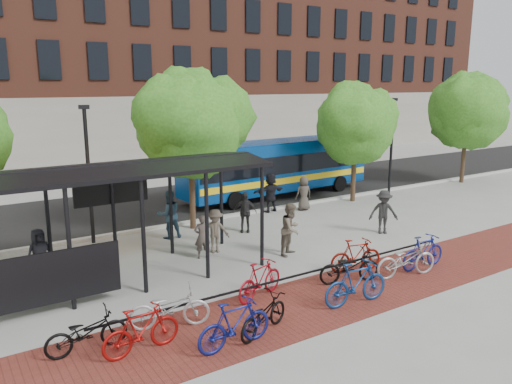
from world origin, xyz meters
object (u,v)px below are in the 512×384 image
bus (277,164)px  bike_10 (406,259)px  bike_7 (356,283)px  pedestrian_2 (169,214)px  pedestrian_3 (215,231)px  tree_d (468,108)px  bike_4 (263,315)px  pedestrian_5 (270,192)px  tree_c (356,121)px  pedestrian_6 (304,193)px  bike_0 (86,332)px  bike_2 (169,308)px  lamp_post_right (392,143)px  tree_b (192,120)px  pedestrian_8 (291,229)px  bike_11 (423,252)px  lamp_post_left (88,171)px  pedestrian_1 (202,237)px  pedestrian_0 (39,254)px  bike_5 (260,279)px  bus_shelter (86,186)px  pedestrian_9 (384,212)px  bike_1 (141,330)px  bike_9 (356,255)px  bike_3 (235,324)px  pedestrian_4 (245,212)px  bike_8 (349,267)px

bus → bike_10: (-3.30, -11.51, -1.13)m
bike_7 → pedestrian_2: 8.49m
pedestrian_3 → tree_d: bearing=22.0°
bike_4 → pedestrian_5: (6.77, 9.49, 0.45)m
tree_c → bus: tree_c is taller
bike_7 → pedestrian_6: bearing=-24.7°
bike_0 → bike_2: bike_2 is taller
bike_10 → pedestrian_3: (-3.85, 5.22, 0.23)m
lamp_post_right → pedestrian_2: size_ratio=2.71×
tree_b → pedestrian_8: (1.35, -4.85, -3.54)m
bus → bike_11: size_ratio=5.90×
lamp_post_left → bike_10: lamp_post_left is taller
pedestrian_1 → lamp_post_right: bearing=-151.0°
tree_b → pedestrian_0: bearing=-159.2°
tree_d → bike_5: bearing=-159.5°
tree_c → pedestrian_2: tree_c is taller
bus_shelter → bike_0: bus_shelter is taller
pedestrian_8 → bike_2: bearing=179.2°
bike_7 → bike_10: (2.73, 0.63, -0.06)m
tree_d → pedestrian_9: (-12.06, -4.85, -3.59)m
lamp_post_right → pedestrian_9: lamp_post_right is taller
lamp_post_left → pedestrian_1: size_ratio=3.36×
bike_4 → bike_1: bearing=53.9°
pedestrian_2 → bike_7: bearing=107.1°
bus → bike_10: 12.03m
bike_4 → bike_0: bearing=47.8°
bike_0 → pedestrian_8: 8.22m
pedestrian_3 → pedestrian_8: 2.67m
bike_5 → pedestrian_8: pedestrian_8 is taller
bus_shelter → pedestrian_9: bus_shelter is taller
bike_9 → pedestrian_6: (3.54, 7.12, 0.27)m
bike_10 → bike_3: bearing=109.1°
pedestrian_4 → pedestrian_6: size_ratio=1.02×
lamp_post_right → bike_5: (-13.47, -7.56, -2.20)m
bike_9 → pedestrian_8: size_ratio=0.97×
bike_9 → bike_11: size_ratio=0.96×
tree_c → bike_0: size_ratio=3.27×
bike_7 → bike_8: bearing=-31.1°
pedestrian_8 → pedestrian_0: bearing=136.6°
pedestrian_9 → bike_11: bearing=-82.8°
bike_2 → pedestrian_3: size_ratio=1.26×
bike_1 → bike_4: 2.85m
bike_0 → bike_4: bike_0 is taller
bike_0 → bike_1: bearing=-123.9°
bike_0 → bike_5: 4.83m
bike_11 → bike_2: bearing=86.7°
tree_c → bike_7: 12.99m
pedestrian_4 → pedestrian_6: bearing=53.6°
bus_shelter → pedestrian_0: (-1.19, 1.39, -2.21)m
bike_10 → pedestrian_2: 8.92m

